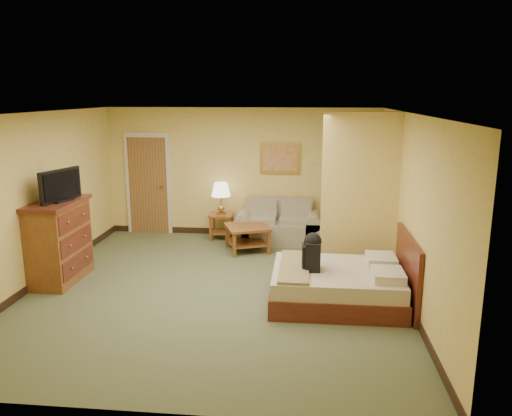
# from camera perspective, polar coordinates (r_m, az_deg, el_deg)

# --- Properties ---
(floor) EXTENTS (6.00, 6.00, 0.00)m
(floor) POSITION_cam_1_polar(r_m,az_deg,el_deg) (7.61, -4.52, -9.21)
(floor) COLOR #525A3A
(floor) RESTS_ON ground
(ceiling) EXTENTS (6.00, 6.00, 0.00)m
(ceiling) POSITION_cam_1_polar(r_m,az_deg,el_deg) (7.06, -4.90, 10.75)
(ceiling) COLOR white
(ceiling) RESTS_ON back_wall
(back_wall) EXTENTS (5.50, 0.02, 2.60)m
(back_wall) POSITION_cam_1_polar(r_m,az_deg,el_deg) (10.14, -1.64, 4.06)
(back_wall) COLOR #DDBF5E
(back_wall) RESTS_ON floor
(left_wall) EXTENTS (0.02, 6.00, 2.60)m
(left_wall) POSITION_cam_1_polar(r_m,az_deg,el_deg) (8.18, -24.01, 0.78)
(left_wall) COLOR #DDBF5E
(left_wall) RESTS_ON floor
(right_wall) EXTENTS (0.02, 6.00, 2.60)m
(right_wall) POSITION_cam_1_polar(r_m,az_deg,el_deg) (7.25, 17.19, -0.10)
(right_wall) COLOR #DDBF5E
(right_wall) RESTS_ON floor
(partition) EXTENTS (1.20, 0.15, 2.60)m
(partition) POSITION_cam_1_polar(r_m,az_deg,el_deg) (8.06, 11.75, 1.47)
(partition) COLOR #DDBF5E
(partition) RESTS_ON floor
(door) EXTENTS (0.94, 0.16, 2.10)m
(door) POSITION_cam_1_polar(r_m,az_deg,el_deg) (10.58, -12.20, 2.67)
(door) COLOR beige
(door) RESTS_ON floor
(baseboard) EXTENTS (5.50, 0.02, 0.12)m
(baseboard) POSITION_cam_1_polar(r_m,az_deg,el_deg) (10.39, -1.60, -2.72)
(baseboard) COLOR black
(baseboard) RESTS_ON floor
(loveseat) EXTENTS (1.66, 0.77, 0.84)m
(loveseat) POSITION_cam_1_polar(r_m,az_deg,el_deg) (9.86, 2.56, -2.30)
(loveseat) COLOR gray
(loveseat) RESTS_ON floor
(side_table) EXTENTS (0.47, 0.47, 0.52)m
(side_table) POSITION_cam_1_polar(r_m,az_deg,el_deg) (10.05, -3.97, -1.64)
(side_table) COLOR brown
(side_table) RESTS_ON floor
(table_lamp) EXTENTS (0.38, 0.38, 0.63)m
(table_lamp) POSITION_cam_1_polar(r_m,az_deg,el_deg) (9.91, -4.03, 2.02)
(table_lamp) COLOR #A9813E
(table_lamp) RESTS_ON side_table
(coffee_table) EXTENTS (0.97, 0.97, 0.48)m
(coffee_table) POSITION_cam_1_polar(r_m,az_deg,el_deg) (9.26, -1.01, -2.86)
(coffee_table) COLOR brown
(coffee_table) RESTS_ON floor
(wall_picture) EXTENTS (0.81, 0.04, 0.63)m
(wall_picture) POSITION_cam_1_polar(r_m,az_deg,el_deg) (10.00, 2.77, 5.66)
(wall_picture) COLOR #B78E3F
(wall_picture) RESTS_ON back_wall
(dresser) EXTENTS (0.63, 1.20, 1.28)m
(dresser) POSITION_cam_1_polar(r_m,az_deg,el_deg) (8.29, -21.58, -3.53)
(dresser) COLOR brown
(dresser) RESTS_ON floor
(tv) EXTENTS (0.29, 0.78, 0.49)m
(tv) POSITION_cam_1_polar(r_m,az_deg,el_deg) (8.06, -21.45, 2.33)
(tv) COLOR black
(tv) RESTS_ON dresser
(bed) EXTENTS (1.89, 1.53, 0.99)m
(bed) POSITION_cam_1_polar(r_m,az_deg,el_deg) (7.14, 9.74, -8.56)
(bed) COLOR #4E1B12
(bed) RESTS_ON floor
(backpack) EXTENTS (0.24, 0.31, 0.53)m
(backpack) POSITION_cam_1_polar(r_m,az_deg,el_deg) (6.92, 6.48, -4.83)
(backpack) COLOR black
(backpack) RESTS_ON bed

